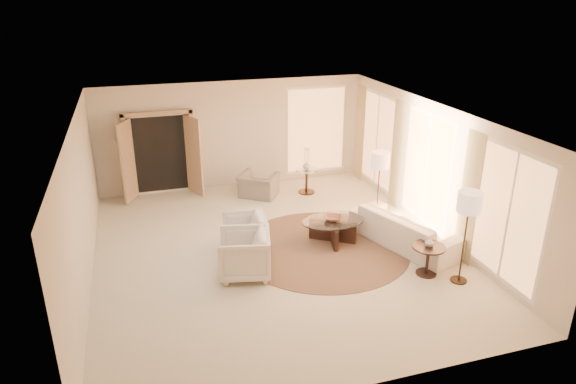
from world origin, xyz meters
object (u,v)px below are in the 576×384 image
object	(u,v)px
floor_lamp_near	(380,163)
sofa	(405,229)
end_table	(428,255)
armchair_left	(245,232)
armchair_right	(244,252)
bowl	(333,218)
end_vase	(430,242)
side_table	(307,179)
coffee_table	(333,228)
side_vase	(307,165)
floor_lamp_far	(469,206)
accent_chair	(258,182)

from	to	relation	value
floor_lamp_near	sofa	bearing A→B (deg)	-85.02
end_table	armchair_left	bearing A→B (deg)	147.96
armchair_right	floor_lamp_near	xyz separation A→B (m)	(3.34, 1.32, 0.96)
armchair_left	bowl	xyz separation A→B (m)	(1.85, -0.14, 0.11)
floor_lamp_near	end_vase	size ratio (longest dim) A/B	9.53
side_table	floor_lamp_near	size ratio (longest dim) A/B	0.38
coffee_table	bowl	bearing A→B (deg)	0.00
side_vase	armchair_right	bearing A→B (deg)	-124.36
sofa	floor_lamp_far	world-z (taller)	floor_lamp_far
floor_lamp_near	armchair_right	bearing A→B (deg)	-158.38
armchair_right	side_vase	size ratio (longest dim) A/B	4.25
floor_lamp_far	bowl	size ratio (longest dim) A/B	4.73
coffee_table	floor_lamp_near	size ratio (longest dim) A/B	1.03
end_table	side_vase	distance (m)	4.63
floor_lamp_near	accent_chair	bearing A→B (deg)	132.55
coffee_table	armchair_left	bearing A→B (deg)	175.79
armchair_left	armchair_right	distance (m)	0.94
floor_lamp_near	bowl	bearing A→B (deg)	-157.07
floor_lamp_far	bowl	xyz separation A→B (m)	(-1.62, 2.15, -0.95)
side_vase	accent_chair	bearing A→B (deg)	174.93
sofa	armchair_left	distance (m)	3.30
end_vase	side_table	bearing A→B (deg)	100.03
sofa	armchair_left	size ratio (longest dim) A/B	2.88
sofa	floor_lamp_near	distance (m)	1.55
sofa	coffee_table	xyz separation A→B (m)	(-1.37, 0.57, -0.05)
sofa	side_table	world-z (taller)	sofa
armchair_left	floor_lamp_far	size ratio (longest dim) A/B	0.48
armchair_right	end_table	distance (m)	3.39
armchair_right	side_vase	xyz separation A→B (m)	(2.44, 3.56, 0.28)
armchair_left	end_table	size ratio (longest dim) A/B	1.37
bowl	side_vase	xyz separation A→B (m)	(0.38, 2.78, 0.22)
sofa	coffee_table	distance (m)	1.49
bowl	end_vase	xyz separation A→B (m)	(1.18, -1.76, 0.13)
armchair_left	side_vase	bearing A→B (deg)	143.85
end_table	side_table	bearing A→B (deg)	100.03
sofa	floor_lamp_near	xyz separation A→B (m)	(-0.10, 1.11, 1.08)
floor_lamp_near	floor_lamp_far	distance (m)	2.72
end_table	floor_lamp_near	world-z (taller)	floor_lamp_near
armchair_left	floor_lamp_near	xyz separation A→B (m)	(3.12, 0.40, 1.01)
side_table	floor_lamp_near	bearing A→B (deg)	-68.12
armchair_left	side_table	world-z (taller)	armchair_left
coffee_table	side_vase	bearing A→B (deg)	82.27
floor_lamp_near	end_vase	world-z (taller)	floor_lamp_near
armchair_left	side_vase	size ratio (longest dim) A/B	3.79
armchair_right	floor_lamp_far	size ratio (longest dim) A/B	0.54
floor_lamp_far	end_vase	distance (m)	1.01
sofa	armchair_right	bearing A→B (deg)	73.69
accent_chair	side_vase	distance (m)	1.31
end_table	end_vase	size ratio (longest dim) A/B	3.47
accent_chair	floor_lamp_near	bearing A→B (deg)	167.12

